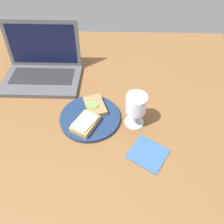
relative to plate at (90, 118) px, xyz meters
The scene contains 7 objects.
wooden_table 3.00cm from the plate, 39.67° to the right, with size 140.00×140.00×3.00cm, color brown.
plate is the anchor object (origin of this frame).
sandwich_with_cucumber 5.09cm from the plate, 76.70° to the left, with size 10.40×12.73×2.37cm.
sandwich_with_cheese 5.28cm from the plate, 103.75° to the right, with size 10.85×12.27×2.92cm.
wine_glass 18.89cm from the plate, ahead, with size 7.45×7.45×13.46cm.
laptop 34.96cm from the plate, 133.59° to the left, with size 34.13×24.42×22.73cm.
napkin 25.70cm from the plate, 35.59° to the right, with size 11.80×11.05×0.40cm, color #33598C.
Camera 1 is at (8.45, -53.27, 66.89)cm, focal length 35.00 mm.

